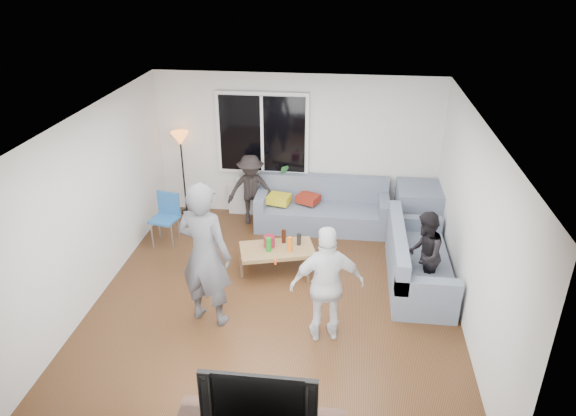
# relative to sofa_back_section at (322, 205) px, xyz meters

# --- Properties ---
(floor) EXTENTS (5.00, 5.50, 0.04)m
(floor) POSITION_rel_sofa_back_section_xyz_m (-0.50, -2.27, -0.45)
(floor) COLOR #56351C
(floor) RESTS_ON ground
(ceiling) EXTENTS (5.00, 5.50, 0.04)m
(ceiling) POSITION_rel_sofa_back_section_xyz_m (-0.50, -2.27, 2.20)
(ceiling) COLOR white
(ceiling) RESTS_ON ground
(wall_back) EXTENTS (5.00, 0.04, 2.60)m
(wall_back) POSITION_rel_sofa_back_section_xyz_m (-0.50, 0.50, 0.88)
(wall_back) COLOR silver
(wall_back) RESTS_ON ground
(wall_front) EXTENTS (5.00, 0.04, 2.60)m
(wall_front) POSITION_rel_sofa_back_section_xyz_m (-0.50, -5.04, 0.88)
(wall_front) COLOR silver
(wall_front) RESTS_ON ground
(wall_left) EXTENTS (0.04, 5.50, 2.60)m
(wall_left) POSITION_rel_sofa_back_section_xyz_m (-3.02, -2.27, 0.88)
(wall_left) COLOR silver
(wall_left) RESTS_ON ground
(wall_right) EXTENTS (0.04, 5.50, 2.60)m
(wall_right) POSITION_rel_sofa_back_section_xyz_m (2.02, -2.27, 0.88)
(wall_right) COLOR silver
(wall_right) RESTS_ON ground
(window_frame) EXTENTS (1.62, 0.06, 1.47)m
(window_frame) POSITION_rel_sofa_back_section_xyz_m (-1.10, 0.42, 1.12)
(window_frame) COLOR white
(window_frame) RESTS_ON wall_back
(window_glass) EXTENTS (1.50, 0.02, 1.35)m
(window_glass) POSITION_rel_sofa_back_section_xyz_m (-1.10, 0.38, 1.12)
(window_glass) COLOR black
(window_glass) RESTS_ON window_frame
(window_mullion) EXTENTS (0.05, 0.03, 1.35)m
(window_mullion) POSITION_rel_sofa_back_section_xyz_m (-1.10, 0.37, 1.12)
(window_mullion) COLOR white
(window_mullion) RESTS_ON window_frame
(radiator) EXTENTS (1.30, 0.12, 0.62)m
(radiator) POSITION_rel_sofa_back_section_xyz_m (-1.10, 0.38, -0.11)
(radiator) COLOR silver
(radiator) RESTS_ON floor
(potted_plant) EXTENTS (0.23, 0.20, 0.39)m
(potted_plant) POSITION_rel_sofa_back_section_xyz_m (-0.74, 0.35, 0.39)
(potted_plant) COLOR #28642D
(potted_plant) RESTS_ON radiator
(vase) EXTENTS (0.17, 0.17, 0.17)m
(vase) POSITION_rel_sofa_back_section_xyz_m (-1.54, 0.35, 0.28)
(vase) COLOR silver
(vase) RESTS_ON radiator
(sofa_back_section) EXTENTS (2.30, 0.85, 0.85)m
(sofa_back_section) POSITION_rel_sofa_back_section_xyz_m (0.00, 0.00, 0.00)
(sofa_back_section) COLOR slate
(sofa_back_section) RESTS_ON floor
(sofa_right_section) EXTENTS (2.00, 0.85, 0.85)m
(sofa_right_section) POSITION_rel_sofa_back_section_xyz_m (1.52, -1.57, 0.00)
(sofa_right_section) COLOR slate
(sofa_right_section) RESTS_ON floor
(sofa_corner) EXTENTS (0.85, 0.85, 0.85)m
(sofa_corner) POSITION_rel_sofa_back_section_xyz_m (1.69, 0.00, 0.00)
(sofa_corner) COLOR slate
(sofa_corner) RESTS_ON floor
(cushion_yellow) EXTENTS (0.44, 0.39, 0.14)m
(cushion_yellow) POSITION_rel_sofa_back_section_xyz_m (-0.76, -0.02, 0.09)
(cushion_yellow) COLOR gold
(cushion_yellow) RESTS_ON sofa_back_section
(cushion_red) EXTENTS (0.45, 0.42, 0.13)m
(cushion_red) POSITION_rel_sofa_back_section_xyz_m (-0.26, 0.06, 0.09)
(cushion_red) COLOR maroon
(cushion_red) RESTS_ON sofa_back_section
(coffee_table) EXTENTS (1.22, 0.88, 0.40)m
(coffee_table) POSITION_rel_sofa_back_section_xyz_m (-0.58, -1.53, -0.22)
(coffee_table) COLOR #997D4A
(coffee_table) RESTS_ON floor
(pitcher) EXTENTS (0.17, 0.17, 0.17)m
(pitcher) POSITION_rel_sofa_back_section_xyz_m (-0.71, -1.48, 0.06)
(pitcher) COLOR maroon
(pitcher) RESTS_ON coffee_table
(side_chair) EXTENTS (0.48, 0.48, 0.86)m
(side_chair) POSITION_rel_sofa_back_section_xyz_m (-2.55, -0.89, 0.01)
(side_chair) COLOR #2662A7
(side_chair) RESTS_ON floor
(floor_lamp) EXTENTS (0.32, 0.32, 1.56)m
(floor_lamp) POSITION_rel_sofa_back_section_xyz_m (-2.55, 0.27, 0.36)
(floor_lamp) COLOR orange
(floor_lamp) RESTS_ON floor
(player_left) EXTENTS (0.82, 0.65, 1.98)m
(player_left) POSITION_rel_sofa_back_section_xyz_m (-1.32, -2.80, 0.56)
(player_left) COLOR #47474B
(player_left) RESTS_ON floor
(player_right) EXTENTS (0.97, 0.56, 1.56)m
(player_right) POSITION_rel_sofa_back_section_xyz_m (0.23, -2.97, 0.35)
(player_right) COLOR silver
(player_right) RESTS_ON floor
(spectator_right) EXTENTS (0.60, 0.71, 1.27)m
(spectator_right) POSITION_rel_sofa_back_section_xyz_m (1.52, -1.87, 0.21)
(spectator_right) COLOR black
(spectator_right) RESTS_ON floor
(spectator_back) EXTENTS (0.91, 0.64, 1.28)m
(spectator_back) POSITION_rel_sofa_back_section_xyz_m (-1.26, 0.03, 0.21)
(spectator_back) COLOR black
(spectator_back) RESTS_ON floor
(television) EXTENTS (1.09, 0.14, 0.63)m
(television) POSITION_rel_sofa_back_section_xyz_m (-0.29, -4.77, 0.33)
(television) COLOR black
(television) RESTS_ON tv_console
(bottle_e) EXTENTS (0.07, 0.07, 0.18)m
(bottle_e) POSITION_rel_sofa_back_section_xyz_m (-0.27, -1.38, 0.07)
(bottle_e) COLOR black
(bottle_e) RESTS_ON coffee_table
(bottle_c) EXTENTS (0.07, 0.07, 0.21)m
(bottle_c) POSITION_rel_sofa_back_section_xyz_m (-0.51, -1.35, 0.08)
(bottle_c) COLOR black
(bottle_c) RESTS_ON coffee_table
(bottle_d) EXTENTS (0.07, 0.07, 0.23)m
(bottle_d) POSITION_rel_sofa_back_section_xyz_m (-0.38, -1.59, 0.09)
(bottle_d) COLOR orange
(bottle_d) RESTS_ON coffee_table
(bottle_b) EXTENTS (0.08, 0.08, 0.22)m
(bottle_b) POSITION_rel_sofa_back_section_xyz_m (-0.70, -1.63, 0.08)
(bottle_b) COLOR #18841F
(bottle_b) RESTS_ON coffee_table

